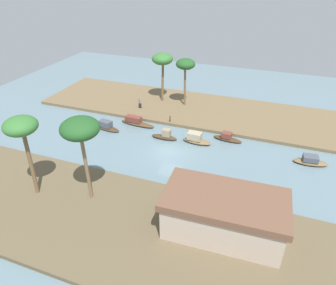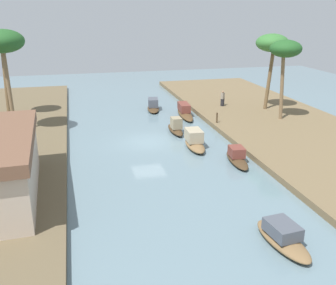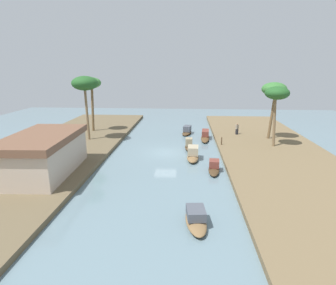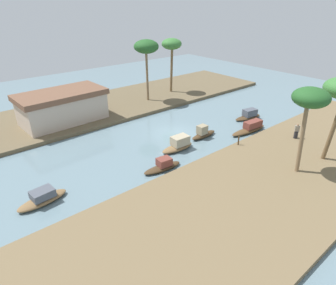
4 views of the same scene
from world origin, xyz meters
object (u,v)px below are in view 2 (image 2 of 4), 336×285
(sampan_foreground, at_px, (282,237))
(palm_tree_right_tall, at_px, (0,42))
(sampan_open_hull, at_px, (194,141))
(palm_tree_left_far, at_px, (272,44))
(sampan_upstream_small, at_px, (237,157))
(person_on_near_bank, at_px, (223,100))
(sampan_with_tall_canopy, at_px, (153,106))
(sampan_midstream, at_px, (185,112))
(palm_tree_left_near, at_px, (286,50))
(mooring_post, at_px, (217,118))
(sampan_downstream_large, at_px, (176,128))
(palm_tree_right_short, at_px, (3,43))

(sampan_foreground, distance_m, palm_tree_right_tall, 28.61)
(sampan_open_hull, bearing_deg, palm_tree_left_far, -48.57)
(palm_tree_right_tall, bearing_deg, sampan_foreground, -149.39)
(sampan_open_hull, bearing_deg, sampan_upstream_small, -148.58)
(person_on_near_bank, bearing_deg, sampan_open_hull, 14.32)
(sampan_with_tall_canopy, relative_size, sampan_upstream_small, 1.07)
(sampan_foreground, distance_m, palm_tree_left_far, 24.07)
(sampan_midstream, relative_size, palm_tree_left_near, 0.72)
(sampan_upstream_small, bearing_deg, sampan_with_tall_canopy, 15.12)
(mooring_post, bearing_deg, sampan_upstream_small, 168.76)
(sampan_with_tall_canopy, relative_size, palm_tree_left_near, 0.56)
(sampan_downstream_large, relative_size, palm_tree_left_near, 0.47)
(sampan_downstream_large, bearing_deg, sampan_open_hull, -174.87)
(palm_tree_right_tall, bearing_deg, palm_tree_right_short, -169.12)
(person_on_near_bank, height_order, palm_tree_right_short, palm_tree_right_short)
(palm_tree_left_far, xyz_separation_m, palm_tree_right_tall, (3.03, 24.33, 0.44))
(palm_tree_right_tall, bearing_deg, sampan_open_hull, -128.17)
(sampan_foreground, distance_m, palm_tree_left_near, 20.51)
(palm_tree_left_near, bearing_deg, sampan_upstream_small, 136.37)
(sampan_open_hull, height_order, sampan_with_tall_canopy, sampan_open_hull)
(mooring_post, height_order, palm_tree_right_tall, palm_tree_right_tall)
(palm_tree_right_short, bearing_deg, palm_tree_left_far, -84.95)
(sampan_upstream_small, height_order, palm_tree_left_far, palm_tree_left_far)
(sampan_upstream_small, relative_size, person_on_near_bank, 2.33)
(sampan_foreground, xyz_separation_m, mooring_post, (17.33, -3.53, 0.46))
(palm_tree_right_tall, bearing_deg, sampan_upstream_small, -132.20)
(sampan_midstream, xyz_separation_m, sampan_upstream_small, (-12.19, -0.08, -0.06))
(sampan_foreground, bearing_deg, sampan_upstream_small, -17.45)
(sampan_open_hull, distance_m, palm_tree_left_far, 14.33)
(sampan_open_hull, xyz_separation_m, mooring_post, (4.55, -3.48, 0.32))
(mooring_post, bearing_deg, sampan_open_hull, 142.63)
(sampan_with_tall_canopy, xyz_separation_m, palm_tree_right_short, (-5.74, 12.60, 6.92))
(sampan_foreground, xyz_separation_m, palm_tree_right_short, (18.86, 13.19, 6.96))
(sampan_upstream_small, bearing_deg, person_on_near_bank, -11.90)
(sampan_open_hull, distance_m, palm_tree_left_near, 11.91)
(palm_tree_left_far, bearing_deg, sampan_foreground, 154.10)
(mooring_post, bearing_deg, sampan_midstream, 21.66)
(sampan_upstream_small, bearing_deg, sampan_downstream_large, 23.48)
(sampan_midstream, xyz_separation_m, palm_tree_right_tall, (2.42, 16.03, 6.61))
(sampan_upstream_small, bearing_deg, sampan_midstream, 6.10)
(sampan_open_hull, height_order, palm_tree_right_short, palm_tree_right_short)
(person_on_near_bank, xyz_separation_m, mooring_post, (-5.63, 2.73, -0.21))
(sampan_open_hull, xyz_separation_m, sampan_foreground, (-12.77, 0.05, -0.14))
(sampan_with_tall_canopy, xyz_separation_m, sampan_foreground, (-24.60, -0.59, -0.04))
(mooring_post, xyz_separation_m, palm_tree_right_short, (1.53, 16.72, 6.50))
(sampan_downstream_large, xyz_separation_m, palm_tree_left_near, (0.63, -9.80, 5.95))
(mooring_post, bearing_deg, sampan_downstream_large, 101.08)
(sampan_midstream, bearing_deg, palm_tree_left_near, -115.18)
(palm_tree_left_near, bearing_deg, sampan_midstream, 60.13)
(person_on_near_bank, relative_size, palm_tree_left_far, 0.22)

